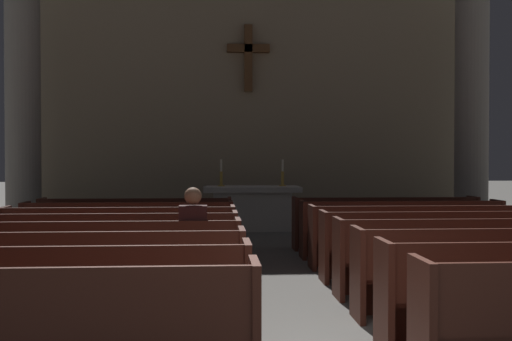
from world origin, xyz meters
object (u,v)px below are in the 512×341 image
at_px(pew_left_row_1, 11,333).
at_px(candlestick_left, 221,178).
at_px(pew_left_row_4, 94,261).
at_px(pew_right_row_7, 401,229).
at_px(pew_left_row_3, 75,277).
at_px(pew_left_row_6, 120,239).
at_px(pew_left_row_5, 108,248).
at_px(pew_left_row_8, 136,224).
at_px(pew_right_row_4, 476,257).
at_px(pew_right_row_8, 385,223).
at_px(pew_left_row_7, 129,231).
at_px(altar, 252,207).
at_px(column_right_third, 472,90).
at_px(column_left_third, 23,87).
at_px(pew_right_row_6, 421,236).
at_px(lone_worshipper, 193,241).
at_px(pew_left_row_2, 49,300).
at_px(pew_right_row_5, 445,245).
at_px(candlestick_right, 283,178).

distance_m(pew_left_row_1, candlestick_left, 10.27).
height_order(pew_left_row_4, pew_right_row_7, same).
bearing_deg(pew_left_row_3, pew_left_row_6, 90.00).
xyz_separation_m(pew_right_row_7, candlestick_left, (-2.94, 4.10, 0.72)).
bearing_deg(pew_left_row_5, candlestick_left, 75.85).
xyz_separation_m(pew_left_row_6, pew_left_row_8, (0.00, 2.01, 0.00)).
distance_m(pew_right_row_4, pew_right_row_8, 4.02).
bearing_deg(pew_left_row_6, pew_left_row_7, 90.00).
bearing_deg(altar, column_right_third, -2.28).
distance_m(pew_left_row_3, column_left_third, 8.83).
xyz_separation_m(pew_right_row_6, pew_right_row_8, (0.00, 2.01, 0.00)).
bearing_deg(altar, lone_worshipper, -98.92).
bearing_deg(pew_left_row_7, altar, 61.35).
distance_m(pew_left_row_2, candlestick_left, 9.28).
relative_size(pew_left_row_5, candlestick_left, 5.52).
bearing_deg(pew_right_row_5, pew_right_row_7, 90.00).
relative_size(pew_left_row_2, pew_right_row_5, 1.00).
bearing_deg(pew_right_row_8, lone_worshipper, -130.11).
height_order(pew_left_row_2, column_right_third, column_right_third).
distance_m(pew_right_row_6, pew_right_row_7, 1.00).
bearing_deg(column_right_third, pew_right_row_8, -133.96).
relative_size(pew_left_row_6, pew_right_row_7, 1.00).
distance_m(pew_left_row_5, pew_right_row_5, 4.48).
bearing_deg(altar, pew_right_row_8, -54.12).
height_order(pew_right_row_8, candlestick_right, candlestick_right).
bearing_deg(candlestick_right, pew_right_row_6, -73.21).
bearing_deg(lone_worshipper, pew_left_row_1, -110.34).
bearing_deg(pew_right_row_6, candlestick_left, 119.94).
bearing_deg(pew_right_row_6, column_right_third, 60.34).
bearing_deg(candlestick_left, pew_left_row_3, -100.75).
xyz_separation_m(pew_left_row_6, pew_left_row_7, (0.00, 1.00, 0.00)).
bearing_deg(pew_right_row_6, pew_right_row_8, 90.00).
relative_size(pew_left_row_8, candlestick_right, 5.52).
bearing_deg(pew_left_row_8, pew_left_row_7, -90.00).
xyz_separation_m(pew_left_row_4, candlestick_right, (2.94, 7.11, 0.72)).
bearing_deg(pew_right_row_6, pew_left_row_8, 155.87).
height_order(pew_left_row_4, pew_right_row_4, same).
bearing_deg(column_left_third, pew_right_row_6, -33.99).
bearing_deg(pew_right_row_6, column_left_third, 146.01).
bearing_deg(pew_left_row_7, pew_right_row_8, 12.63).
relative_size(pew_left_row_4, pew_left_row_8, 1.00).
relative_size(pew_right_row_7, altar, 1.53).
height_order(pew_left_row_2, lone_worshipper, lone_worshipper).
xyz_separation_m(pew_right_row_6, altar, (-2.24, 5.11, 0.06)).
relative_size(pew_right_row_7, column_left_third, 0.51).
bearing_deg(pew_right_row_8, pew_left_row_8, 180.00).
bearing_deg(pew_right_row_6, altar, 113.70).
height_order(pew_left_row_2, pew_right_row_5, same).
xyz_separation_m(pew_left_row_1, pew_right_row_4, (4.48, 3.01, 0.00)).
xyz_separation_m(pew_left_row_6, pew_right_row_7, (4.48, 1.00, 0.00)).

